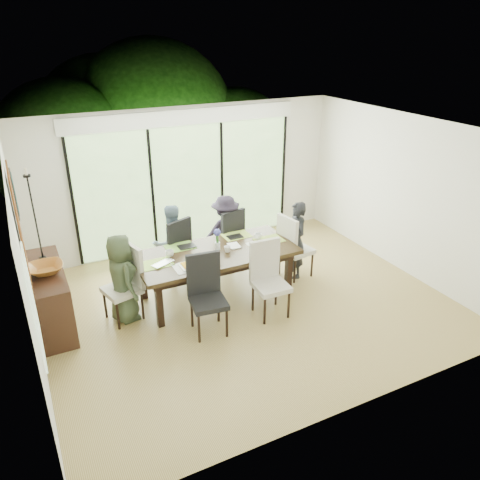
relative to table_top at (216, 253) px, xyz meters
name	(u,v)px	position (x,y,z in m)	size (l,w,h in m)	color
floor	(247,304)	(0.32, -0.46, -0.76)	(6.00, 5.00, 0.01)	olive
ceiling	(248,131)	(0.32, -0.46, 1.95)	(6.00, 5.00, 0.01)	white
wall_back	(187,179)	(0.32, 2.05, 0.60)	(6.00, 0.02, 2.70)	silver
wall_front	(360,310)	(0.32, -2.97, 0.60)	(6.00, 0.02, 2.70)	white
wall_left	(24,268)	(-2.69, -0.46, 0.60)	(0.02, 5.00, 2.70)	beige
wall_right	(404,194)	(3.33, -0.46, 0.60)	(0.02, 5.00, 2.70)	silver
glass_doors	(188,187)	(0.32, 2.01, 0.45)	(4.20, 0.02, 2.30)	#598C3F
blinds_header	(185,117)	(0.32, 2.00, 1.75)	(4.40, 0.06, 0.28)	white
mullion_a	(73,204)	(-1.78, 2.00, 0.45)	(0.05, 0.04, 2.30)	black
mullion_b	(152,192)	(-0.38, 2.00, 0.45)	(0.05, 0.04, 2.30)	black
mullion_c	(222,182)	(1.02, 2.00, 0.45)	(0.05, 0.04, 2.30)	black
mullion_d	(283,173)	(2.42, 2.00, 0.45)	(0.05, 0.04, 2.30)	black
side_window	(34,305)	(-2.65, -1.66, 0.75)	(0.02, 0.90, 1.00)	#8CAD7F
deck	(176,230)	(0.32, 2.94, -0.80)	(6.00, 1.80, 0.10)	brown
rail_top	(162,193)	(0.32, 3.74, -0.20)	(6.00, 0.08, 0.06)	brown
foliage_left	(67,153)	(-1.48, 4.74, 0.69)	(3.20, 3.20, 3.20)	#14380F
foliage_mid	(154,123)	(0.72, 5.34, 1.05)	(4.00, 4.00, 4.00)	#14380F
foliage_right	(234,144)	(2.52, 4.54, 0.51)	(2.80, 2.80, 2.80)	#14380F
foliage_far	(108,129)	(-0.28, 6.04, 0.87)	(3.60, 3.60, 3.60)	#14380F
table_top	(216,253)	(0.00, 0.00, 0.00)	(2.51, 1.15, 0.06)	black
table_apron	(216,259)	(0.00, 0.00, -0.09)	(2.30, 0.94, 0.10)	black
table_leg_fl	(159,305)	(-1.08, -0.43, -0.39)	(0.09, 0.09, 0.72)	black
table_leg_fr	(288,272)	(1.08, -0.43, -0.39)	(0.09, 0.09, 0.72)	black
table_leg_bl	(143,278)	(-1.08, 0.43, -0.39)	(0.09, 0.09, 0.72)	black
table_leg_br	(263,251)	(1.08, 0.43, -0.39)	(0.09, 0.09, 0.72)	black
chair_left_end	(121,285)	(-1.50, 0.00, -0.18)	(0.48, 0.48, 1.15)	beige
chair_right_end	(297,245)	(1.50, 0.00, -0.18)	(0.48, 0.48, 1.15)	beige
chair_far_left	(171,248)	(-0.45, 0.85, -0.18)	(0.48, 0.48, 1.15)	black
chair_far_right	(225,237)	(0.55, 0.85, -0.18)	(0.48, 0.48, 1.15)	black
chair_near_left	(208,297)	(-0.50, -0.87, -0.18)	(0.48, 0.48, 1.15)	black
chair_near_right	(271,281)	(0.50, -0.87, -0.18)	(0.48, 0.48, 1.15)	beige
person_left_end	(122,278)	(-1.48, 0.00, -0.08)	(0.63, 0.40, 1.35)	#37442D
person_right_end	(296,240)	(1.48, 0.00, -0.08)	(0.63, 0.40, 1.35)	black
person_far_left	(171,243)	(-0.45, 0.83, -0.08)	(0.63, 0.40, 1.35)	#7795AD
person_far_right	(226,232)	(0.55, 0.83, -0.08)	(0.63, 0.40, 1.35)	black
placemat_left	(157,264)	(-0.95, 0.00, 0.03)	(0.46, 0.33, 0.01)	#94C044
placemat_right	(269,240)	(0.95, 0.00, 0.03)	(0.46, 0.33, 0.01)	#89A33A
placemat_far_l	(180,247)	(-0.45, 0.40, 0.03)	(0.46, 0.33, 0.01)	#6DA23A
placemat_far_r	(236,235)	(0.55, 0.40, 0.03)	(0.46, 0.33, 0.01)	#A4C546
placemat_paper	(190,267)	(-0.55, -0.30, 0.03)	(0.46, 0.33, 0.01)	white
tablet_far_l	(187,246)	(-0.35, 0.35, 0.04)	(0.27, 0.19, 0.01)	black
tablet_far_r	(235,237)	(0.50, 0.35, 0.04)	(0.25, 0.18, 0.01)	black
papers	(257,244)	(0.70, -0.05, 0.03)	(0.31, 0.23, 0.00)	white
platter_base	(190,266)	(-0.55, -0.30, 0.05)	(0.27, 0.27, 0.03)	white
platter_snacks	(189,265)	(-0.55, -0.30, 0.07)	(0.21, 0.21, 0.01)	orange
vase	(217,246)	(0.05, 0.05, 0.09)	(0.08, 0.08, 0.13)	silver
hyacinth_stems	(217,239)	(0.05, 0.05, 0.22)	(0.04, 0.04, 0.17)	#337226
hyacinth_blooms	(217,232)	(0.05, 0.05, 0.32)	(0.11, 0.11, 0.11)	#4448AA
laptop	(165,265)	(-0.85, -0.10, 0.04)	(0.34, 0.22, 0.03)	silver
cup_a	(170,254)	(-0.70, 0.15, 0.08)	(0.13, 0.13, 0.10)	white
cup_b	(227,249)	(0.15, -0.10, 0.08)	(0.10, 0.10, 0.10)	white
cup_c	(258,237)	(0.80, 0.10, 0.08)	(0.13, 0.13, 0.10)	white
book	(229,247)	(0.25, 0.05, 0.04)	(0.17, 0.23, 0.02)	white
sideboard	(51,297)	(-2.44, 0.34, -0.31)	(0.44, 1.58, 0.89)	black
bowl	(46,269)	(-2.44, 0.24, 0.19)	(0.47, 0.47, 0.11)	#90561F
candlestick_base	(43,258)	(-2.44, 0.69, 0.16)	(0.10, 0.10, 0.04)	black
candlestick_shaft	(35,218)	(-2.44, 0.69, 0.78)	(0.02, 0.02, 1.24)	black
candlestick_pan	(27,176)	(-2.44, 0.69, 1.39)	(0.10, 0.10, 0.03)	black
candle	(26,172)	(-2.44, 0.69, 1.45)	(0.04, 0.04, 0.10)	silver
tapestry	(20,229)	(-2.65, -0.06, 0.95)	(0.02, 1.00, 1.50)	#8E4314
art_frame	(14,194)	(-2.65, 1.24, 1.00)	(0.03, 0.55, 0.65)	black
art_canvas	(15,194)	(-2.63, 1.24, 1.00)	(0.01, 0.45, 0.55)	#18454D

